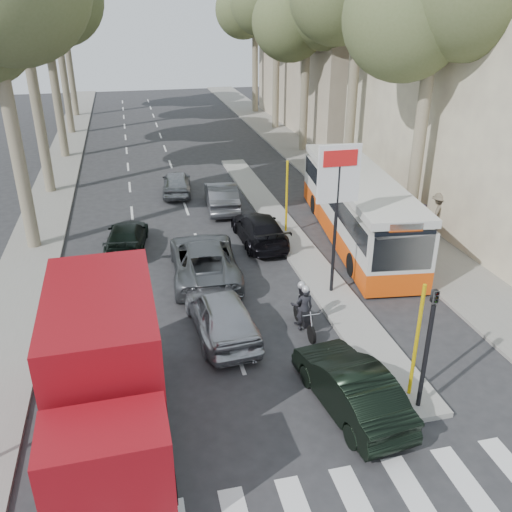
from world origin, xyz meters
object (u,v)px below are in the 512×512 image
at_px(dark_hatchback, 351,386).
at_px(red_truck, 105,369).
at_px(silver_hatchback, 221,313).
at_px(motorcycle, 303,308).
at_px(city_bus, 357,205).

distance_m(dark_hatchback, red_truck, 6.24).
relative_size(silver_hatchback, red_truck, 0.66).
bearing_deg(motorcycle, dark_hatchback, -91.20).
bearing_deg(dark_hatchback, red_truck, -13.10).
bearing_deg(dark_hatchback, silver_hatchback, -66.13).
xyz_separation_m(silver_hatchback, red_truck, (-3.44, -3.77, 1.13)).
height_order(red_truck, motorcycle, red_truck).
height_order(red_truck, city_bus, red_truck).
xyz_separation_m(city_bus, motorcycle, (-4.70, -6.74, -0.83)).
bearing_deg(motorcycle, silver_hatchback, 172.40).
bearing_deg(red_truck, silver_hatchback, 46.50).
xyz_separation_m(silver_hatchback, motorcycle, (2.66, -0.29, 0.01)).
relative_size(dark_hatchback, red_truck, 0.63).
height_order(silver_hatchback, city_bus, city_bus).
height_order(dark_hatchback, city_bus, city_bus).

